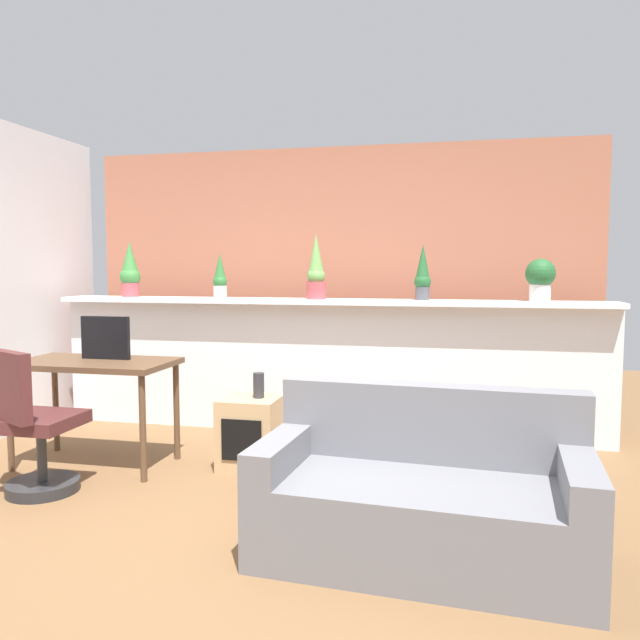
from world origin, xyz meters
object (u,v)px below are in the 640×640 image
Objects in this scene: potted_plant_2 at (316,271)px; tv_monitor at (106,338)px; side_cube_shelf at (251,433)px; vase_on_shelf at (259,385)px; desk at (94,372)px; office_chair at (32,433)px; potted_plant_0 at (130,271)px; potted_plant_1 at (220,278)px; potted_plant_4 at (540,278)px; couch at (422,499)px; potted_plant_3 at (423,274)px.

tv_monitor is (-1.30, -1.07, -0.47)m from potted_plant_2.
vase_on_shelf is at bearing 7.32° from side_cube_shelf.
office_chair is at bearing -94.95° from desk.
potted_plant_0 is 0.88m from potted_plant_1.
potted_plant_4 is 0.21× the size of couch.
potted_plant_3 is at bearing 27.45° from tv_monitor.
potted_plant_1 is at bearing 68.23° from tv_monitor.
potted_plant_1 is at bearing -179.51° from potted_plant_4.
potted_plant_0 is 2.80× the size of vase_on_shelf.
tv_monitor reaches higher than office_chair.
potted_plant_2 reaches higher than side_cube_shelf.
potted_plant_2 reaches higher than vase_on_shelf.
tv_monitor is at bearing -174.91° from vase_on_shelf.
potted_plant_3 reaches higher than potted_plant_1.
potted_plant_3 is at bearing 44.13° from vase_on_shelf.
potted_plant_2 is 0.49× the size of desk.
couch is (-0.77, -2.12, -1.04)m from potted_plant_4.
office_chair is 1.82× the size of side_cube_shelf.
desk is 2.54m from couch.
potted_plant_2 is at bearing 115.83° from couch.
potted_plant_2 is at bearing 75.83° from side_cube_shelf.
potted_plant_1 is 2.18× the size of vase_on_shelf.
potted_plant_2 is 1.63× the size of potted_plant_4.
potted_plant_3 is at bearing 42.83° from side_cube_shelf.
potted_plant_3 reaches higher than potted_plant_4.
office_chair is (-3.17, -1.80, -0.93)m from potted_plant_4.
potted_plant_2 is 3.08× the size of vase_on_shelf.
potted_plant_1 reaches higher than couch.
desk is 0.68× the size of couch.
potted_plant_1 is 0.71× the size of potted_plant_2.
tv_monitor is (-0.44, -1.10, -0.41)m from potted_plant_1.
potted_plant_0 is at bearing 177.43° from potted_plant_1.
potted_plant_1 is 0.35× the size of desk.
couch is at bearing -23.49° from tv_monitor.
potted_plant_2 reaches higher than potted_plant_0.
potted_plant_0 is at bearing 146.16° from vase_on_shelf.
potted_plant_0 is 2.60m from potted_plant_3.
potted_plant_3 is 1.35× the size of potted_plant_4.
potted_plant_1 is 0.86m from potted_plant_2.
potted_plant_0 is 0.45× the size of desk.
office_chair is (-1.40, -1.75, -0.98)m from potted_plant_2.
potted_plant_4 is at bearing 29.67° from office_chair.
desk is 2.20× the size of side_cube_shelf.
potted_plant_0 is 0.54× the size of office_chair.
potted_plant_1 is 2.63m from potted_plant_4.
potted_plant_2 is 2.45m from office_chair.
potted_plant_0 reaches higher than potted_plant_1.
potted_plant_3 is 2.61m from desk.
potted_plant_1 is 2.98m from couch.
vase_on_shelf is (1.15, 0.18, -0.08)m from desk.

